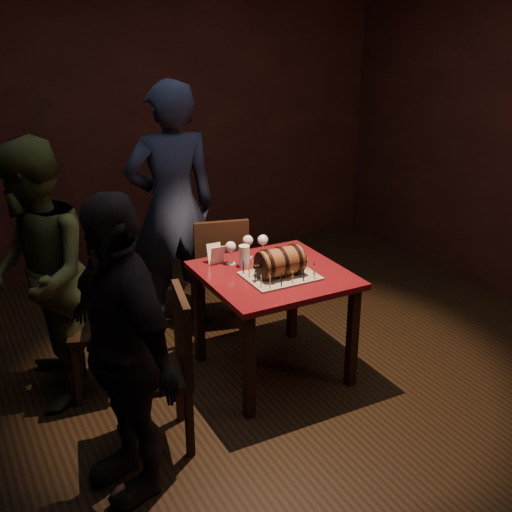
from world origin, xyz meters
name	(u,v)px	position (x,y,z in m)	size (l,w,h in m)	color
room_shell	(269,185)	(0.00, 0.00, 1.40)	(5.04, 5.04, 2.80)	black
pub_table	(274,288)	(0.15, 0.19, 0.64)	(0.90, 0.90, 0.75)	#480C12
cake_board	(280,276)	(0.14, 0.10, 0.76)	(0.45, 0.35, 0.01)	gray
barrel_cake	(280,262)	(0.14, 0.10, 0.85)	(0.34, 0.20, 0.20)	brown
birthday_candles	(280,269)	(0.14, 0.10, 0.80)	(0.40, 0.30, 0.09)	#F4E791
wine_glass_left	(231,248)	(-0.04, 0.44, 0.87)	(0.07, 0.07, 0.16)	silver
wine_glass_mid	(248,241)	(0.12, 0.50, 0.87)	(0.07, 0.07, 0.16)	silver
wine_glass_right	(263,241)	(0.21, 0.46, 0.87)	(0.07, 0.07, 0.16)	silver
pint_of_ale	(244,257)	(0.02, 0.36, 0.82)	(0.07, 0.07, 0.15)	silver
menu_card	(216,255)	(-0.12, 0.50, 0.81)	(0.10, 0.05, 0.13)	white
chair_back	(220,269)	(0.08, 0.90, 0.52)	(0.49, 0.49, 0.93)	black
chair_left_rear	(114,317)	(-0.85, 0.50, 0.52)	(0.50, 0.50, 0.93)	black
chair_left_front	(166,362)	(-0.75, -0.18, 0.52)	(0.47, 0.47, 0.93)	black
person_back	(172,208)	(-0.16, 1.20, 0.95)	(0.69, 0.45, 1.90)	#1B2137
person_left_rear	(37,277)	(-1.27, 0.60, 0.84)	(0.82, 0.64, 1.69)	#3A4321
person_left_front	(121,350)	(-1.06, -0.42, 0.81)	(0.95, 0.39, 1.62)	black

